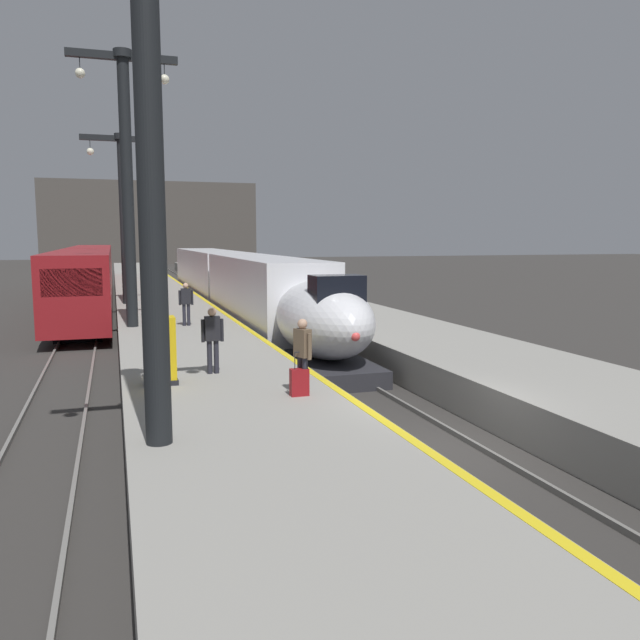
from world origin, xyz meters
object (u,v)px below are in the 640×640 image
object	(u,v)px
station_column_mid	(127,166)
passenger_mid_platform	(213,335)
rolling_suitcase	(299,382)
ticket_machine_yellow	(160,353)
regional_train_adjacent	(89,274)
highspeed_train_main	(237,284)
passenger_far_waiting	(186,301)
station_column_near	(147,63)
station_column_far	(123,202)
passenger_near_edge	(303,351)

from	to	relation	value
station_column_mid	passenger_mid_platform	xyz separation A→B (m)	(1.70, -9.64, -5.14)
rolling_suitcase	ticket_machine_yellow	size ratio (longest dim) A/B	0.61
regional_train_adjacent	highspeed_train_main	bearing A→B (deg)	-50.12
passenger_far_waiting	rolling_suitcase	distance (m)	12.20
station_column_near	station_column_far	size ratio (longest dim) A/B	1.20
passenger_near_edge	station_column_far	bearing A→B (deg)	98.54
highspeed_train_main	passenger_near_edge	size ratio (longest dim) A/B	22.23
station_column_mid	passenger_mid_platform	world-z (taller)	station_column_mid
station_column_mid	passenger_near_edge	size ratio (longest dim) A/B	6.11
passenger_far_waiting	highspeed_train_main	bearing A→B (deg)	68.49
station_column_near	passenger_far_waiting	bearing A→B (deg)	82.04
passenger_mid_platform	rolling_suitcase	bearing A→B (deg)	-63.33
highspeed_train_main	rolling_suitcase	xyz separation A→B (m)	(-2.75, -21.95, -0.58)
passenger_near_edge	station_column_mid	bearing A→B (deg)	104.57
highspeed_train_main	passenger_mid_platform	xyz separation A→B (m)	(-4.20, -19.05, 0.11)
station_column_far	station_column_mid	bearing A→B (deg)	-90.00
passenger_far_waiting	station_column_near	bearing A→B (deg)	-97.96
highspeed_train_main	passenger_far_waiting	distance (m)	10.55
regional_train_adjacent	station_column_far	distance (m)	11.04
regional_train_adjacent	passenger_near_edge	distance (m)	32.05
passenger_near_edge	passenger_far_waiting	distance (m)	12.13
passenger_far_waiting	ticket_machine_yellow	bearing A→B (deg)	-99.52
regional_train_adjacent	passenger_far_waiting	world-z (taller)	regional_train_adjacent
regional_train_adjacent	passenger_mid_platform	bearing A→B (deg)	-82.28
passenger_mid_platform	rolling_suitcase	size ratio (longest dim) A/B	1.72
passenger_mid_platform	highspeed_train_main	bearing A→B (deg)	77.56
passenger_near_edge	passenger_far_waiting	bearing A→B (deg)	95.73
station_column_far	passenger_mid_platform	size ratio (longest dim) A/B	5.14
station_column_far	ticket_machine_yellow	xyz separation A→B (m)	(0.35, -19.56, -4.52)
station_column_mid	passenger_far_waiting	distance (m)	5.54
station_column_mid	passenger_far_waiting	size ratio (longest dim) A/B	6.11
station_column_mid	passenger_mid_platform	distance (m)	11.06
passenger_far_waiting	rolling_suitcase	xyz separation A→B (m)	(1.12, -12.13, -0.69)
passenger_mid_platform	station_column_near	bearing A→B (deg)	-107.80
highspeed_train_main	station_column_far	xyz separation A→B (m)	(-5.90, -0.28, 4.37)
regional_train_adjacent	ticket_machine_yellow	xyz separation A→B (m)	(2.55, -29.54, -0.34)
passenger_near_edge	ticket_machine_yellow	world-z (taller)	passenger_near_edge
station_column_far	passenger_near_edge	distance (m)	22.26
highspeed_train_main	station_column_far	size ratio (longest dim) A/B	4.33
passenger_near_edge	ticket_machine_yellow	distance (m)	3.55
passenger_mid_platform	rolling_suitcase	distance (m)	3.31
highspeed_train_main	ticket_machine_yellow	bearing A→B (deg)	-105.63
station_column_far	ticket_machine_yellow	bearing A→B (deg)	-88.97
station_column_mid	station_column_far	xyz separation A→B (m)	(-0.00, 9.13, -0.88)
station_column_far	passenger_far_waiting	bearing A→B (deg)	-77.98
station_column_mid	ticket_machine_yellow	xyz separation A→B (m)	(0.35, -10.43, -5.39)
regional_train_adjacent	ticket_machine_yellow	distance (m)	29.65
regional_train_adjacent	station_column_far	size ratio (longest dim) A/B	4.22
ticket_machine_yellow	passenger_mid_platform	bearing A→B (deg)	30.32
passenger_mid_platform	ticket_machine_yellow	size ratio (longest dim) A/B	1.06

